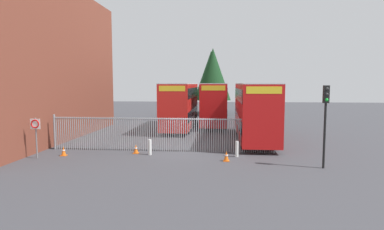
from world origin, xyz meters
TOP-DOWN VIEW (x-y plane):
  - ground_plane at (0.00, 8.00)m, footprint 100.00×100.00m
  - depot_building_brick at (-13.01, 3.64)m, footprint 7.26×19.67m
  - palisade_fence at (-1.66, 0.00)m, footprint 14.57×0.14m
  - double_decker_bus_near_gate at (4.78, 4.68)m, footprint 2.54×10.81m
  - double_decker_bus_behind_fence_left at (1.50, 13.79)m, footprint 2.54×10.81m
  - double_decker_bus_behind_fence_right at (-1.73, 10.68)m, footprint 2.54×10.81m
  - bollard_near_left at (-2.15, -1.11)m, footprint 0.20×0.20m
  - bollard_center_front at (3.18, -1.19)m, footprint 0.20×0.20m
  - traffic_cone_by_gate at (2.54, -2.37)m, footprint 0.34×0.34m
  - traffic_cone_mid_forecourt at (-3.11, -0.82)m, footprint 0.34×0.34m
  - traffic_cone_near_kerb at (-7.34, -1.87)m, footprint 0.34×0.34m
  - speed_limit_sign_post at (-8.58, -2.68)m, footprint 0.60×0.14m
  - traffic_light_kerbside at (7.55, -3.46)m, footprint 0.28×0.33m
  - tree_tall_back at (1.01, 24.86)m, footprint 5.00×5.00m
  - tree_short_side at (0.66, 27.85)m, footprint 4.87×4.87m

SIDE VIEW (x-z plane):
  - ground_plane at x=0.00m, z-range 0.00..0.00m
  - traffic_cone_by_gate at x=2.54m, z-range -0.01..0.58m
  - traffic_cone_mid_forecourt at x=-3.11m, z-range -0.01..0.58m
  - traffic_cone_near_kerb at x=-7.34m, z-range -0.01..0.58m
  - bollard_near_left at x=-2.15m, z-range 0.00..0.95m
  - bollard_center_front at x=3.18m, z-range 0.00..0.95m
  - palisade_fence at x=-1.66m, z-range 0.01..2.36m
  - speed_limit_sign_post at x=-8.58m, z-range 0.58..2.98m
  - double_decker_bus_near_gate at x=4.78m, z-range 0.21..4.63m
  - double_decker_bus_behind_fence_left at x=1.50m, z-range 0.21..4.63m
  - double_decker_bus_behind_fence_right at x=-1.73m, z-range 0.21..4.63m
  - traffic_light_kerbside at x=7.55m, z-range 0.84..5.14m
  - tree_tall_back at x=1.01m, z-range 1.06..10.33m
  - tree_short_side at x=0.66m, z-range 1.13..10.35m
  - depot_building_brick at x=-13.01m, z-range 0.00..11.92m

